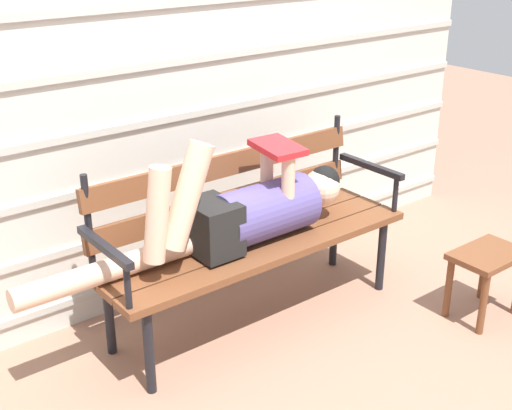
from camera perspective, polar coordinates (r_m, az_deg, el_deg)
name	(u,v)px	position (r m, az deg, el deg)	size (l,w,h in m)	color
ground_plane	(264,323)	(3.50, 0.66, -9.77)	(12.00, 12.00, 0.00)	#936B56
house_siding	(189,59)	(3.50, -5.60, 12.00)	(4.06, 0.08, 2.46)	beige
park_bench	(247,226)	(3.35, -0.73, -1.77)	(1.62, 0.49, 0.88)	brown
reclining_person	(242,212)	(3.21, -1.16, -0.61)	(1.69, 0.27, 0.59)	#514784
footstool	(486,267)	(3.62, 18.58, -4.88)	(0.37, 0.25, 0.36)	brown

